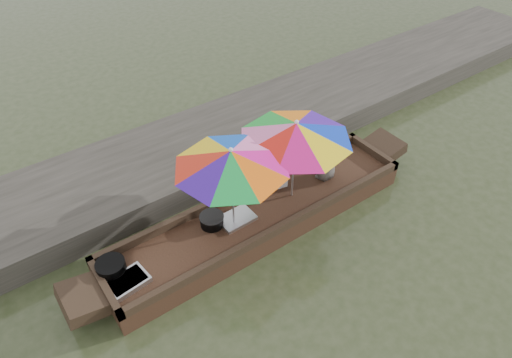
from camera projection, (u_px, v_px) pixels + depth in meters
water at (259, 226)px, 7.86m from camera, size 80.00×80.00×0.00m
dock at (194, 152)px, 9.05m from camera, size 22.00×2.20×0.50m
boat_hull at (259, 219)px, 7.75m from camera, size 5.49×1.20×0.35m
cooking_pot at (111, 268)px, 6.60m from camera, size 0.43×0.43×0.23m
tray_crayfish at (128, 282)px, 6.49m from camera, size 0.62×0.47×0.09m
tray_scallop at (237, 219)px, 7.47m from camera, size 0.59×0.41×0.06m
charcoal_grill at (212, 221)px, 7.35m from camera, size 0.38×0.38×0.18m
supply_bag at (278, 179)px, 8.07m from camera, size 0.32×0.28×0.26m
vendor at (328, 152)px, 7.97m from camera, size 0.63×0.53×1.09m
umbrella_bow at (232, 189)px, 6.90m from camera, size 1.96×1.96×1.55m
umbrella_stern at (294, 160)px, 7.44m from camera, size 2.17×2.17×1.55m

